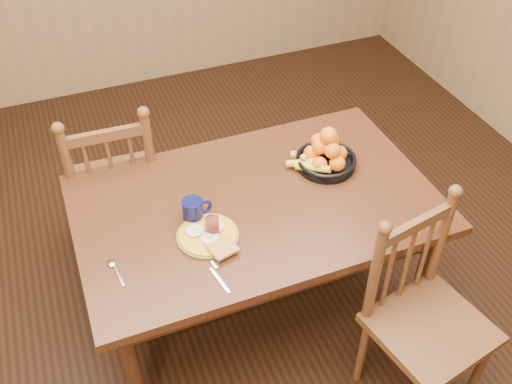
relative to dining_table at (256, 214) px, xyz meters
name	(u,v)px	position (x,y,z in m)	size (l,w,h in m)	color
room	(256,83)	(0.00, 0.00, 0.68)	(4.52, 5.02, 2.72)	black
dining_table	(256,214)	(0.00, 0.00, 0.00)	(1.60, 1.00, 0.75)	black
chair_far	(115,187)	(-0.55, 0.63, -0.17)	(0.48, 0.46, 1.02)	#4A2E16
chair_near	(424,318)	(0.49, -0.68, -0.18)	(0.53, 0.51, 1.00)	#4A2E16
breakfast_plate	(209,235)	(-0.27, -0.14, 0.10)	(0.26, 0.30, 0.04)	#59601E
fork	(218,275)	(-0.30, -0.35, 0.09)	(0.05, 0.18, 0.00)	silver
spoon	(114,267)	(-0.67, -0.16, 0.09)	(0.04, 0.16, 0.01)	silver
coffee_mug	(194,209)	(-0.29, -0.01, 0.14)	(0.13, 0.09, 0.10)	#0A0E38
juice_glass	(212,227)	(-0.25, -0.13, 0.13)	(0.06, 0.06, 0.09)	silver
fruit_bowl	(325,155)	(0.40, 0.11, 0.15)	(0.32, 0.29, 0.22)	black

